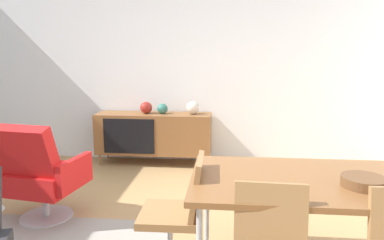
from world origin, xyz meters
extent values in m
cube|color=white|center=(0.00, 2.60, 1.40)|extent=(6.80, 0.12, 2.80)
cube|color=brown|center=(-0.27, 2.30, 0.44)|extent=(1.60, 0.44, 0.56)
cube|color=black|center=(-0.57, 2.08, 0.44)|extent=(0.70, 0.01, 0.48)
cylinder|color=brown|center=(-1.01, 2.13, 0.08)|extent=(0.03, 0.03, 0.16)
cylinder|color=brown|center=(0.47, 2.13, 0.08)|extent=(0.03, 0.03, 0.16)
cylinder|color=brown|center=(-1.01, 2.47, 0.08)|extent=(0.03, 0.03, 0.16)
cylinder|color=brown|center=(0.47, 2.47, 0.08)|extent=(0.03, 0.03, 0.16)
ellipsoid|color=maroon|center=(-0.37, 2.30, 0.80)|extent=(0.17, 0.17, 0.16)
ellipsoid|color=#337266|center=(-0.14, 2.30, 0.79)|extent=(0.15, 0.15, 0.14)
ellipsoid|color=beige|center=(0.28, 2.30, 0.81)|extent=(0.17, 0.17, 0.18)
cube|color=brown|center=(1.32, -0.25, 0.72)|extent=(1.60, 0.90, 0.04)
cylinder|color=#B7B7BC|center=(0.60, 0.14, 0.35)|extent=(0.04, 0.04, 0.70)
cylinder|color=brown|center=(1.56, -0.37, 0.77)|extent=(0.26, 0.26, 0.06)
cube|color=#9E7042|center=(0.37, -0.25, 0.45)|extent=(0.41, 0.41, 0.05)
cube|color=#9E7042|center=(0.55, -0.25, 0.67)|extent=(0.10, 0.38, 0.38)
cube|color=#9E7042|center=(0.98, -0.69, 0.67)|extent=(0.38, 0.11, 0.38)
cube|color=red|center=(-0.94, 0.52, 0.38)|extent=(0.68, 0.64, 0.20)
cube|color=red|center=(-0.98, 0.28, 0.69)|extent=(0.63, 0.36, 0.51)
cube|color=red|center=(-0.62, 0.47, 0.46)|extent=(0.13, 0.51, 0.28)
cube|color=red|center=(-1.27, 0.57, 0.46)|extent=(0.13, 0.51, 0.28)
cylinder|color=#B7B7BC|center=(-0.94, 0.52, 0.14)|extent=(0.06, 0.06, 0.28)
cylinder|color=#B7B7BC|center=(-0.94, 0.52, 0.01)|extent=(0.48, 0.48, 0.02)
camera|label=1|loc=(0.74, -2.45, 1.50)|focal=32.86mm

